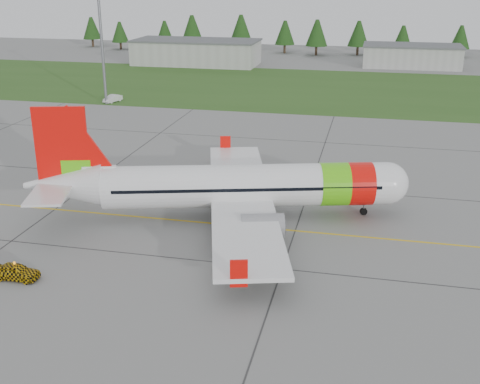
# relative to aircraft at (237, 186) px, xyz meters

# --- Properties ---
(ground) EXTENTS (320.00, 320.00, 0.00)m
(ground) POSITION_rel_aircraft_xyz_m (-3.88, -10.11, -3.29)
(ground) COLOR gray
(ground) RESTS_ON ground
(aircraft) EXTENTS (36.92, 34.81, 11.42)m
(aircraft) POSITION_rel_aircraft_xyz_m (0.00, 0.00, 0.00)
(aircraft) COLOR white
(aircraft) RESTS_ON ground
(follow_me_car) EXTENTS (1.34, 1.58, 3.89)m
(follow_me_car) POSITION_rel_aircraft_xyz_m (-14.41, -16.43, -1.35)
(follow_me_car) COLOR #E2B20C
(follow_me_car) RESTS_ON ground
(service_van) EXTENTS (1.78, 1.73, 4.18)m
(service_van) POSITION_rel_aircraft_xyz_m (-35.40, 49.65, -1.20)
(service_van) COLOR silver
(service_van) RESTS_ON ground
(grass_strip) EXTENTS (320.00, 50.00, 0.03)m
(grass_strip) POSITION_rel_aircraft_xyz_m (-3.88, 71.89, -3.28)
(grass_strip) COLOR #30561E
(grass_strip) RESTS_ON ground
(taxi_guideline) EXTENTS (120.00, 0.25, 0.02)m
(taxi_guideline) POSITION_rel_aircraft_xyz_m (-3.88, -2.11, -3.28)
(taxi_guideline) COLOR gold
(taxi_guideline) RESTS_ON ground
(hangar_west) EXTENTS (32.00, 14.00, 6.00)m
(hangar_west) POSITION_rel_aircraft_xyz_m (-33.88, 99.89, -0.29)
(hangar_west) COLOR #A8A8A3
(hangar_west) RESTS_ON ground
(hangar_east) EXTENTS (24.00, 12.00, 5.20)m
(hangar_east) POSITION_rel_aircraft_xyz_m (21.12, 107.89, -0.69)
(hangar_east) COLOR #A8A8A3
(hangar_east) RESTS_ON ground
(floodlight_mast) EXTENTS (0.50, 0.50, 20.00)m
(floodlight_mast) POSITION_rel_aircraft_xyz_m (-35.88, 47.89, 6.71)
(floodlight_mast) COLOR slate
(floodlight_mast) RESTS_ON ground
(treeline) EXTENTS (160.00, 8.00, 10.00)m
(treeline) POSITION_rel_aircraft_xyz_m (-3.88, 127.89, 1.71)
(treeline) COLOR #1C3F14
(treeline) RESTS_ON ground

